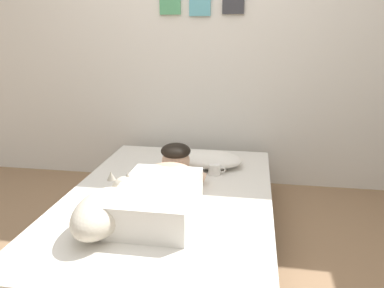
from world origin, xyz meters
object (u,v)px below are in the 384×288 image
at_px(bed, 169,220).
at_px(coffee_cup, 215,169).
at_px(dog, 105,209).
at_px(person_lying, 164,188).
at_px(cell_phone, 140,184).
at_px(pillow, 208,159).

distance_m(bed, coffee_cup, 0.52).
bearing_deg(coffee_cup, bed, -121.69).
bearing_deg(dog, coffee_cup, 60.43).
relative_size(bed, person_lying, 2.20).
bearing_deg(bed, cell_phone, 150.56).
bearing_deg(person_lying, pillow, 75.63).
height_order(bed, pillow, pillow).
distance_m(bed, pillow, 0.63).
bearing_deg(dog, pillow, 67.66).
xyz_separation_m(coffee_cup, cell_phone, (-0.47, -0.28, -0.03)).
xyz_separation_m(dog, cell_phone, (0.01, 0.58, -0.10)).
bearing_deg(person_lying, bed, 90.87).
distance_m(dog, cell_phone, 0.59).
height_order(person_lying, cell_phone, person_lying).
bearing_deg(bed, person_lying, -89.13).
relative_size(person_lying, cell_phone, 6.57).
distance_m(person_lying, dog, 0.40).
bearing_deg(pillow, person_lying, -104.37).
distance_m(pillow, person_lying, 0.72).
bearing_deg(bed, dog, -117.59).
relative_size(bed, dog, 3.52).
xyz_separation_m(bed, dog, (-0.24, -0.45, 0.28)).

